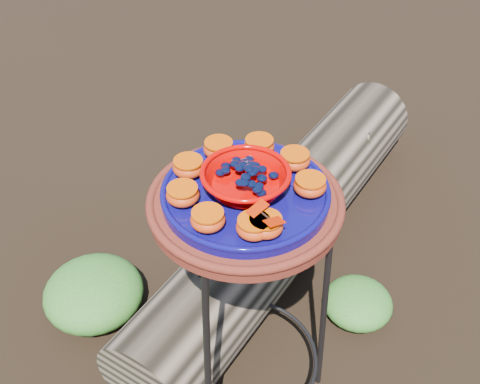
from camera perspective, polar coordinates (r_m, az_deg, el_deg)
plant_stand at (r=1.56m, az=0.43°, el=-11.29°), size 0.44×0.44×0.70m
terracotta_saucer at (r=1.30m, az=0.51°, el=-1.19°), size 0.42×0.42×0.03m
cobalt_plate at (r=1.28m, az=0.52°, el=-0.22°), size 0.36×0.36×0.02m
red_bowl at (r=1.25m, az=0.53°, el=1.06°), size 0.18×0.18×0.05m
glass_gems at (r=1.23m, az=0.54°, el=2.38°), size 0.14×0.14×0.02m
orange_half_0 at (r=1.16m, az=2.44°, el=-3.20°), size 0.07×0.07×0.04m
orange_half_1 at (r=1.26m, az=6.64°, el=0.60°), size 0.07×0.07×0.04m
orange_half_2 at (r=1.32m, az=5.20°, el=3.04°), size 0.07×0.07×0.04m
orange_half_3 at (r=1.36m, az=1.83°, el=4.36°), size 0.07×0.07×0.04m
orange_half_4 at (r=1.35m, az=-2.03°, el=4.10°), size 0.07×0.07×0.04m
orange_half_5 at (r=1.30m, az=-4.90°, el=2.36°), size 0.07×0.07×0.04m
orange_half_6 at (r=1.23m, az=-5.45°, el=-0.27°), size 0.07×0.07×0.04m
orange_half_7 at (r=1.17m, az=-3.07°, el=-2.62°), size 0.07×0.07×0.04m
orange_half_8 at (r=1.16m, az=1.31°, el=-3.36°), size 0.07×0.07×0.04m
butterfly at (r=1.14m, az=2.48°, el=-2.23°), size 0.09×0.06×0.02m
driftwood_log at (r=2.10m, az=4.32°, el=-2.53°), size 1.62×0.98×0.30m
foliage_right at (r=2.00m, az=11.12°, el=-10.19°), size 0.22×0.22×0.11m
foliage_back at (r=2.01m, az=-13.74°, el=-9.15°), size 0.32×0.32×0.16m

